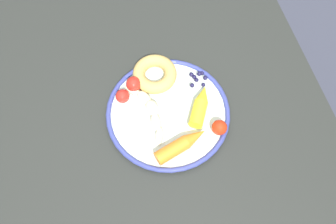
{
  "coord_description": "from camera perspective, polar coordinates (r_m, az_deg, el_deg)",
  "views": [
    {
      "loc": [
        0.39,
        -0.05,
        1.49
      ],
      "look_at": [
        0.06,
        0.04,
        0.75
      ],
      "focal_mm": 36.46,
      "sensor_mm": 36.0,
      "label": 1
    }
  ],
  "objects": [
    {
      "name": "blueberry_pile",
      "position": [
        0.86,
        4.99,
        5.67
      ],
      "size": [
        0.05,
        0.05,
        0.02
      ],
      "color": "#191638",
      "rests_on": "plate"
    },
    {
      "name": "banana",
      "position": [
        0.81,
        -3.08,
        0.39
      ],
      "size": [
        0.18,
        0.08,
        0.03
      ],
      "color": "beige",
      "rests_on": "plate"
    },
    {
      "name": "plate",
      "position": [
        0.82,
        0.0,
        -0.08
      ],
      "size": [
        0.3,
        0.3,
        0.02
      ],
      "color": "silver",
      "rests_on": "dining_table"
    },
    {
      "name": "tomato_mid",
      "position": [
        0.84,
        -5.74,
        4.67
      ],
      "size": [
        0.04,
        0.04,
        0.04
      ],
      "primitive_type": "sphere",
      "color": "red",
      "rests_on": "plate"
    },
    {
      "name": "tomato_near",
      "position": [
        0.79,
        8.58,
        -2.58
      ],
      "size": [
        0.04,
        0.04,
        0.04
      ],
      "primitive_type": "sphere",
      "color": "red",
      "rests_on": "plate"
    },
    {
      "name": "ground_plane",
      "position": [
        1.54,
        -1.84,
        -9.97
      ],
      "size": [
        6.0,
        6.0,
        0.0
      ],
      "primitive_type": "plane",
      "color": "#343744"
    },
    {
      "name": "carrot_orange",
      "position": [
        0.77,
        2.28,
        -5.47
      ],
      "size": [
        0.07,
        0.13,
        0.03
      ],
      "color": "orange",
      "rests_on": "plate"
    },
    {
      "name": "carrot_yellow",
      "position": [
        0.81,
        5.41,
        1.07
      ],
      "size": [
        0.11,
        0.08,
        0.03
      ],
      "color": "yellow",
      "rests_on": "plate"
    },
    {
      "name": "donut",
      "position": [
        0.85,
        -2.23,
        6.38
      ],
      "size": [
        0.15,
        0.15,
        0.03
      ],
      "primitive_type": "torus",
      "rotation": [
        0.0,
        0.0,
        0.53
      ],
      "color": "tan",
      "rests_on": "plate"
    },
    {
      "name": "tomato_far",
      "position": [
        0.83,
        -7.62,
        2.73
      ],
      "size": [
        0.03,
        0.03,
        0.03
      ],
      "primitive_type": "sphere",
      "color": "red",
      "rests_on": "plate"
    },
    {
      "name": "dining_table",
      "position": [
        0.94,
        -2.99,
        0.13
      ],
      "size": [
        1.06,
        0.86,
        0.73
      ],
      "color": "#242623",
      "rests_on": "ground_plane"
    }
  ]
}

